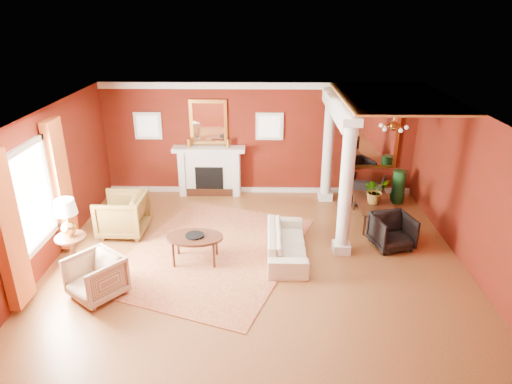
{
  "coord_description": "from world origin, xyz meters",
  "views": [
    {
      "loc": [
        0.12,
        -7.85,
        4.71
      ],
      "look_at": [
        -0.04,
        0.69,
        1.15
      ],
      "focal_mm": 32.0,
      "sensor_mm": 36.0,
      "label": 1
    }
  ],
  "objects_px": {
    "armchair_stripe": "(96,275)",
    "side_table": "(68,223)",
    "coffee_table": "(195,238)",
    "sofa": "(287,239)",
    "armchair_leopard": "(122,213)",
    "dining_table": "(375,206)"
  },
  "relations": [
    {
      "from": "coffee_table",
      "to": "sofa",
      "type": "bearing_deg",
      "value": 8.35
    },
    {
      "from": "coffee_table",
      "to": "dining_table",
      "type": "xyz_separation_m",
      "value": [
        3.87,
        1.79,
        -0.11
      ]
    },
    {
      "from": "side_table",
      "to": "dining_table",
      "type": "xyz_separation_m",
      "value": [
        6.17,
        2.05,
        -0.54
      ]
    },
    {
      "from": "sofa",
      "to": "armchair_leopard",
      "type": "height_order",
      "value": "armchair_leopard"
    },
    {
      "from": "sofa",
      "to": "coffee_table",
      "type": "relative_size",
      "value": 1.75
    },
    {
      "from": "armchair_stripe",
      "to": "dining_table",
      "type": "xyz_separation_m",
      "value": [
        5.41,
        2.96,
        -0.01
      ]
    },
    {
      "from": "armchair_leopard",
      "to": "dining_table",
      "type": "height_order",
      "value": "armchair_leopard"
    },
    {
      "from": "dining_table",
      "to": "coffee_table",
      "type": "bearing_deg",
      "value": 115.38
    },
    {
      "from": "sofa",
      "to": "armchair_stripe",
      "type": "bearing_deg",
      "value": 113.61
    },
    {
      "from": "armchair_stripe",
      "to": "side_table",
      "type": "distance_m",
      "value": 1.3
    },
    {
      "from": "sofa",
      "to": "armchair_stripe",
      "type": "distance_m",
      "value": 3.62
    },
    {
      "from": "sofa",
      "to": "side_table",
      "type": "bearing_deg",
      "value": 97.57
    },
    {
      "from": "dining_table",
      "to": "armchair_stripe",
      "type": "bearing_deg",
      "value": 119.24
    },
    {
      "from": "coffee_table",
      "to": "side_table",
      "type": "distance_m",
      "value": 2.35
    },
    {
      "from": "armchair_stripe",
      "to": "side_table",
      "type": "height_order",
      "value": "side_table"
    },
    {
      "from": "sofa",
      "to": "dining_table",
      "type": "height_order",
      "value": "dining_table"
    },
    {
      "from": "armchair_leopard",
      "to": "coffee_table",
      "type": "relative_size",
      "value": 0.91
    },
    {
      "from": "sofa",
      "to": "armchair_leopard",
      "type": "relative_size",
      "value": 1.93
    },
    {
      "from": "dining_table",
      "to": "sofa",
      "type": "bearing_deg",
      "value": 126.8
    },
    {
      "from": "armchair_stripe",
      "to": "coffee_table",
      "type": "xyz_separation_m",
      "value": [
        1.54,
        1.17,
        0.09
      ]
    },
    {
      "from": "coffee_table",
      "to": "dining_table",
      "type": "relative_size",
      "value": 0.77
    },
    {
      "from": "armchair_leopard",
      "to": "sofa",
      "type": "bearing_deg",
      "value": 77.72
    }
  ]
}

